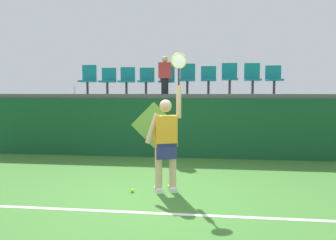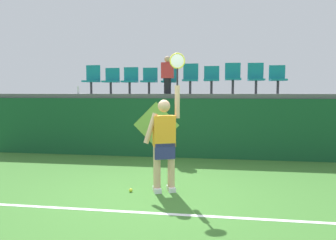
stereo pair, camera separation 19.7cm
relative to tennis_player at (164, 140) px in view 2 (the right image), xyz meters
name	(u,v)px [view 2 (the right image)]	position (x,y,z in m)	size (l,w,h in m)	color
ground_plane	(154,195)	(-0.14, -0.25, -0.92)	(40.00, 40.00, 0.00)	#3D752D
court_back_wall	(177,128)	(-0.14, 3.07, -0.12)	(10.77, 0.20, 1.61)	#144C28
spectator_platform	(183,96)	(-0.14, 4.56, 0.75)	(10.77, 3.08, 0.12)	#56565B
court_baseline_stripe	(144,213)	(-0.14, -1.06, -0.92)	(9.69, 0.08, 0.01)	white
tennis_player	(164,140)	(0.00, 0.00, 0.00)	(0.72, 0.38, 2.47)	white
tennis_ball	(131,190)	(-0.59, -0.13, -0.89)	(0.07, 0.07, 0.07)	#D1E533
water_bottle	(78,90)	(-3.05, 3.23, 0.91)	(0.06, 0.06, 0.21)	white
stadium_chair_0	(92,78)	(-2.86, 3.83, 1.28)	(0.44, 0.42, 0.87)	#38383D
stadium_chair_1	(111,79)	(-2.24, 3.82, 1.24)	(0.44, 0.42, 0.78)	#38383D
stadium_chair_2	(130,79)	(-1.65, 3.82, 1.25)	(0.44, 0.42, 0.80)	#38383D
stadium_chair_3	(150,79)	(-1.06, 3.82, 1.24)	(0.44, 0.42, 0.78)	#38383D
stadium_chair_4	(170,78)	(-0.45, 3.83, 1.26)	(0.44, 0.42, 0.86)	#38383D
stadium_chair_5	(190,77)	(0.15, 3.83, 1.29)	(0.44, 0.42, 0.88)	#38383D
stadium_chair_6	(212,78)	(0.76, 3.82, 1.26)	(0.44, 0.42, 0.81)	#38383D
stadium_chair_7	(233,76)	(1.37, 3.82, 1.30)	(0.44, 0.42, 0.89)	#38383D
stadium_chair_8	(256,77)	(2.01, 3.83, 1.29)	(0.44, 0.42, 0.88)	#38383D
stadium_chair_9	(278,78)	(2.60, 3.82, 1.26)	(0.44, 0.42, 0.81)	#38383D
spectator_0	(167,74)	(-0.45, 3.37, 1.35)	(0.34, 0.20, 1.05)	black
wall_signage_mount	(156,157)	(-0.71, 2.97, -0.92)	(1.27, 0.01, 1.52)	#144C28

